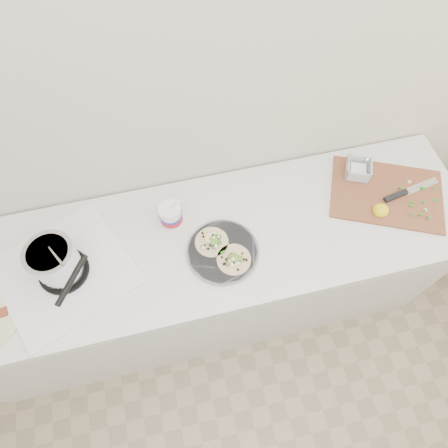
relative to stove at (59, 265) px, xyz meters
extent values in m
cube|color=beige|center=(0.58, 0.33, 0.32)|extent=(3.50, 0.05, 2.60)
cube|color=silver|center=(0.58, 0.03, -0.55)|extent=(2.40, 0.62, 0.86)
cube|color=silver|center=(0.58, 0.01, -0.10)|extent=(2.44, 0.66, 0.04)
cube|color=silver|center=(0.00, 0.00, -0.07)|extent=(0.64, 0.62, 0.01)
cylinder|color=black|center=(0.00, 0.00, -0.06)|extent=(0.20, 0.20, 0.01)
torus|color=black|center=(0.00, 0.00, -0.04)|extent=(0.18, 0.18, 0.02)
cylinder|color=silver|center=(0.00, 0.00, 0.04)|extent=(0.18, 0.18, 0.16)
cylinder|color=slate|center=(0.65, -0.06, -0.07)|extent=(0.29, 0.29, 0.01)
cylinder|color=slate|center=(0.65, -0.06, -0.07)|extent=(0.31, 0.31, 0.00)
cylinder|color=white|center=(0.47, 0.14, -0.02)|extent=(0.09, 0.09, 0.12)
cylinder|color=#AC1324|center=(0.47, 0.14, -0.03)|extent=(0.10, 0.10, 0.04)
cylinder|color=#192D99|center=(0.47, 0.14, -0.01)|extent=(0.10, 0.10, 0.01)
cube|color=brown|center=(1.45, 0.05, -0.07)|extent=(0.60, 0.52, 0.01)
cube|color=white|center=(1.36, 0.19, -0.05)|extent=(0.07, 0.07, 0.03)
ellipsoid|color=yellow|center=(1.38, -0.03, -0.05)|extent=(0.07, 0.07, 0.06)
cube|color=silver|center=(1.62, 0.05, -0.07)|extent=(0.19, 0.07, 0.00)
cube|color=black|center=(1.48, 0.02, -0.06)|extent=(0.12, 0.05, 0.02)
camera|label=1|loc=(0.49, -0.77, 1.45)|focal=32.00mm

